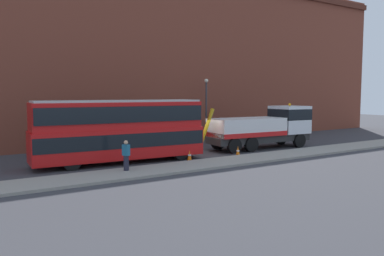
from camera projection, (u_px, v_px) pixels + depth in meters
ground_plane at (200, 153)px, 28.83m from camera, size 120.00×120.00×0.00m
near_kerb at (235, 161)px, 25.30m from camera, size 60.00×2.80×0.15m
building_facade at (154, 53)px, 34.47m from camera, size 60.00×1.50×16.00m
recovery_tow_truck at (264, 127)px, 31.47m from camera, size 10.21×3.14×3.67m
double_decker_bus at (120, 129)px, 24.76m from camera, size 11.15×3.17×4.06m
pedestrian_onlooker at (126, 156)px, 21.65m from camera, size 0.40×0.47×1.71m
traffic_cone_near_bus at (190, 156)px, 25.61m from camera, size 0.36×0.36×0.72m
traffic_cone_midway at (238, 152)px, 27.50m from camera, size 0.36×0.36×0.72m
street_lamp at (206, 105)px, 35.31m from camera, size 0.36×0.36×5.83m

